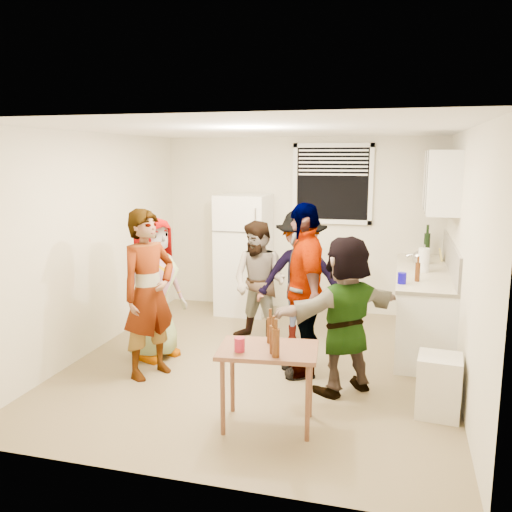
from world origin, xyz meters
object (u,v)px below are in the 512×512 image
(guest_black, at_px, (303,372))
(guest_orange, at_px, (343,390))
(guest_back_left, at_px, (259,341))
(guest_back_right, at_px, (300,342))
(blue_cup, at_px, (402,284))
(beer_bottle_table, at_px, (270,343))
(wine_bottle, at_px, (426,257))
(red_cup, at_px, (240,351))
(refrigerator, at_px, (244,254))
(guest_grey, at_px, (156,356))
(trash_bin, at_px, (438,388))
(guest_stripe, at_px, (152,374))
(kettle, at_px, (419,264))
(beer_bottle_counter, at_px, (417,281))
(serving_table, at_px, (268,425))

(guest_black, bearing_deg, guest_orange, 33.00)
(guest_back_left, height_order, guest_orange, guest_back_left)
(guest_back_right, relative_size, guest_orange, 1.06)
(blue_cup, relative_size, guest_orange, 0.08)
(guest_back_left, bearing_deg, guest_orange, -29.55)
(guest_orange, bearing_deg, beer_bottle_table, 9.22)
(wine_bottle, relative_size, guest_black, 0.18)
(blue_cup, bearing_deg, red_cup, -124.44)
(guest_black, bearing_deg, refrigerator, -169.46)
(guest_grey, relative_size, guest_back_left, 1.08)
(trash_bin, height_order, guest_back_right, trash_bin)
(blue_cup, xyz_separation_m, guest_stripe, (-2.47, -0.96, -0.90))
(kettle, height_order, red_cup, kettle)
(refrigerator, height_order, kettle, refrigerator)
(kettle, height_order, wine_bottle, wine_bottle)
(guest_back_left, bearing_deg, kettle, 40.48)
(guest_back_right, height_order, guest_black, guest_back_right)
(beer_bottle_counter, relative_size, guest_back_right, 0.13)
(refrigerator, bearing_deg, beer_bottle_table, -69.80)
(trash_bin, xyz_separation_m, beer_bottle_table, (-1.41, -0.44, 0.43))
(guest_grey, relative_size, guest_back_right, 0.99)
(kettle, height_order, guest_back_left, kettle)
(guest_grey, bearing_deg, guest_orange, -74.81)
(trash_bin, height_order, guest_grey, trash_bin)
(kettle, distance_m, guest_back_left, 2.24)
(guest_grey, bearing_deg, guest_back_right, -34.67)
(blue_cup, distance_m, guest_orange, 1.33)
(kettle, xyz_separation_m, blue_cup, (-0.21, -1.18, 0.00))
(kettle, distance_m, wine_bottle, 0.51)
(beer_bottle_table, distance_m, guest_back_left, 2.09)
(serving_table, bearing_deg, beer_bottle_table, 96.24)
(refrigerator, relative_size, guest_orange, 1.12)
(wine_bottle, height_order, guest_back_left, wine_bottle)
(trash_bin, xyz_separation_m, guest_orange, (-0.85, 0.28, -0.25))
(beer_bottle_counter, distance_m, red_cup, 2.45)
(kettle, xyz_separation_m, trash_bin, (0.14, -2.30, -0.65))
(guest_back_left, bearing_deg, guest_back_right, 24.94)
(guest_grey, bearing_deg, blue_cup, -55.04)
(beer_bottle_table, relative_size, guest_stripe, 0.13)
(beer_bottle_table, bearing_deg, kettle, 65.14)
(serving_table, distance_m, red_cup, 0.73)
(kettle, height_order, blue_cup, kettle)
(wine_bottle, relative_size, serving_table, 0.40)
(refrigerator, bearing_deg, kettle, -7.74)
(blue_cup, height_order, guest_grey, blue_cup)
(beer_bottle_table, bearing_deg, guest_back_left, 107.35)
(serving_table, relative_size, guest_grey, 0.51)
(beer_bottle_counter, bearing_deg, refrigerator, 150.27)
(guest_grey, bearing_deg, serving_table, -102.39)
(trash_bin, bearing_deg, guest_stripe, 176.76)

